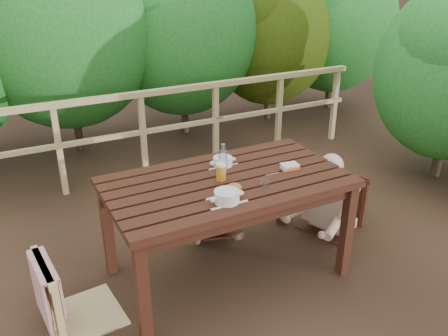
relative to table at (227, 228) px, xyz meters
name	(u,v)px	position (x,y,z in m)	size (l,w,h in m)	color
ground	(227,272)	(0.00, 0.00, -0.41)	(60.00, 60.00, 0.00)	#452D1D
table	(227,228)	(0.00, 0.00, 0.00)	(1.77, 0.99, 0.82)	#33170E
chair_left	(77,257)	(-1.12, 0.01, 0.09)	(0.50, 0.50, 1.00)	#D4B378
chair_far	(207,182)	(0.15, 0.68, 0.06)	(0.47, 0.47, 0.94)	#33170E
chair_right	(335,181)	(1.17, 0.15, 0.07)	(0.48, 0.48, 0.96)	#33170E
woman	(205,169)	(0.15, 0.70, 0.19)	(0.48, 0.59, 1.20)	black
diner_right	(339,164)	(1.20, 0.15, 0.23)	(0.52, 0.64, 1.28)	#CCA68B
railing	(143,136)	(0.00, 2.00, 0.10)	(5.60, 0.10, 1.01)	#D4B378
soup_near	(227,197)	(-0.16, -0.31, 0.46)	(0.29, 0.29, 0.10)	white
soup_far	(223,162)	(0.08, 0.23, 0.45)	(0.25, 0.25, 0.08)	white
bread_roll	(233,188)	(-0.05, -0.19, 0.44)	(0.12, 0.09, 0.07)	#975828
beer_glass	(221,173)	(-0.05, 0.01, 0.48)	(0.08, 0.08, 0.15)	orange
bottle	(223,162)	(-0.01, 0.05, 0.54)	(0.07, 0.07, 0.27)	silver
tumbler	(265,184)	(0.17, -0.24, 0.45)	(0.07, 0.07, 0.08)	white
butter_tub	(290,167)	(0.51, -0.06, 0.44)	(0.13, 0.09, 0.06)	white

